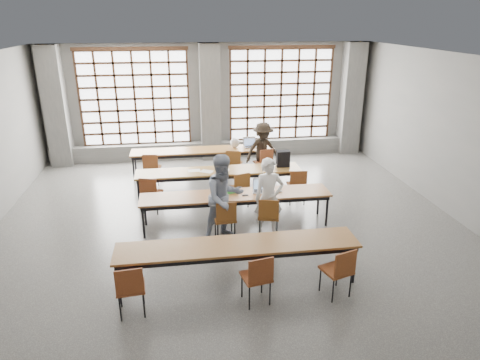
% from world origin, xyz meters
% --- Properties ---
extents(floor, '(11.00, 11.00, 0.00)m').
position_xyz_m(floor, '(0.00, 0.00, 0.00)').
color(floor, '#4B4B48').
rests_on(floor, ground).
extents(ceiling, '(11.00, 11.00, 0.00)m').
position_xyz_m(ceiling, '(0.00, 0.00, 3.50)').
color(ceiling, silver).
rests_on(ceiling, floor).
extents(wall_back, '(10.00, 0.00, 10.00)m').
position_xyz_m(wall_back, '(0.00, 5.50, 1.75)').
color(wall_back, slate).
rests_on(wall_back, floor).
extents(wall_right, '(0.00, 11.00, 11.00)m').
position_xyz_m(wall_right, '(5.00, 0.00, 1.75)').
color(wall_right, slate).
rests_on(wall_right, floor).
extents(column_left, '(0.60, 0.55, 3.50)m').
position_xyz_m(column_left, '(-4.50, 5.22, 1.75)').
color(column_left, '#565653').
rests_on(column_left, floor).
extents(column_mid, '(0.60, 0.55, 3.50)m').
position_xyz_m(column_mid, '(0.00, 5.22, 1.75)').
color(column_mid, '#565653').
rests_on(column_mid, floor).
extents(column_right, '(0.60, 0.55, 3.50)m').
position_xyz_m(column_right, '(4.50, 5.22, 1.75)').
color(column_right, '#565653').
rests_on(column_right, floor).
extents(window_left, '(3.32, 0.12, 3.00)m').
position_xyz_m(window_left, '(-2.25, 5.42, 1.90)').
color(window_left, white).
rests_on(window_left, wall_back).
extents(window_right, '(3.32, 0.12, 3.00)m').
position_xyz_m(window_right, '(2.25, 5.42, 1.90)').
color(window_right, white).
rests_on(window_right, wall_back).
extents(sill_ledge, '(9.80, 0.35, 0.50)m').
position_xyz_m(sill_ledge, '(0.00, 5.30, 0.25)').
color(sill_ledge, '#565653').
rests_on(sill_ledge, floor).
extents(desk_row_a, '(4.00, 0.70, 0.73)m').
position_xyz_m(desk_row_a, '(-0.34, 3.73, 0.66)').
color(desk_row_a, brown).
rests_on(desk_row_a, floor).
extents(desk_row_b, '(4.00, 0.70, 0.73)m').
position_xyz_m(desk_row_b, '(-0.07, 1.96, 0.66)').
color(desk_row_b, brown).
rests_on(desk_row_b, floor).
extents(desk_row_c, '(4.00, 0.70, 0.73)m').
position_xyz_m(desk_row_c, '(0.13, 0.42, 0.66)').
color(desk_row_c, brown).
rests_on(desk_row_c, floor).
extents(desk_row_d, '(4.00, 0.70, 0.73)m').
position_xyz_m(desk_row_d, '(-0.12, -1.68, 0.66)').
color(desk_row_d, brown).
rests_on(desk_row_d, floor).
extents(chair_back_left, '(0.48, 0.48, 0.88)m').
position_xyz_m(chair_back_left, '(-1.75, 3.11, 0.54)').
color(chair_back_left, brown).
rests_on(chair_back_left, floor).
extents(chair_back_mid, '(0.51, 0.52, 0.88)m').
position_xyz_m(chair_back_mid, '(0.44, 3.11, 0.54)').
color(chair_back_mid, brown).
rests_on(chair_back_mid, floor).
extents(chair_back_right, '(0.53, 0.53, 0.88)m').
position_xyz_m(chair_back_right, '(1.29, 3.11, 0.54)').
color(chair_back_right, brown).
rests_on(chair_back_right, floor).
extents(chair_mid_left, '(0.52, 0.53, 0.88)m').
position_xyz_m(chair_mid_left, '(-1.70, 1.34, 0.54)').
color(chair_mid_left, brown).
rests_on(chair_mid_left, floor).
extents(chair_mid_centre, '(0.52, 0.53, 0.88)m').
position_xyz_m(chair_mid_centre, '(0.35, 1.34, 0.54)').
color(chair_mid_centre, brown).
rests_on(chair_mid_centre, floor).
extents(chair_mid_right, '(0.45, 0.45, 0.88)m').
position_xyz_m(chair_mid_right, '(1.72, 1.33, 0.54)').
color(chair_mid_right, brown).
rests_on(chair_mid_right, floor).
extents(chair_front_left, '(0.44, 0.45, 0.88)m').
position_xyz_m(chair_front_left, '(-0.17, -0.21, 0.54)').
color(chair_front_left, brown).
rests_on(chair_front_left, floor).
extents(chair_front_right, '(0.51, 0.52, 0.88)m').
position_xyz_m(chair_front_right, '(0.71, -0.21, 0.54)').
color(chair_front_right, brown).
rests_on(chair_front_right, floor).
extents(chair_near_left, '(0.46, 0.46, 0.88)m').
position_xyz_m(chair_near_left, '(-1.81, -2.31, 0.54)').
color(chair_near_left, brown).
rests_on(chair_near_left, floor).
extents(chair_near_mid, '(0.49, 0.50, 0.88)m').
position_xyz_m(chair_near_mid, '(0.09, -2.31, 0.54)').
color(chair_near_mid, maroon).
rests_on(chair_near_mid, floor).
extents(chair_near_right, '(0.53, 0.53, 0.88)m').
position_xyz_m(chair_near_right, '(1.40, -2.30, 0.54)').
color(chair_near_right, brown).
rests_on(chair_near_right, floor).
extents(student_male, '(0.62, 0.42, 1.64)m').
position_xyz_m(student_male, '(0.73, -0.08, 0.82)').
color(student_male, white).
rests_on(student_male, floor).
extents(student_female, '(1.05, 0.95, 1.76)m').
position_xyz_m(student_female, '(-0.17, -0.08, 0.88)').
color(student_female, navy).
rests_on(student_female, floor).
extents(student_back, '(1.12, 0.81, 1.56)m').
position_xyz_m(student_back, '(1.26, 3.23, 0.78)').
color(student_back, black).
rests_on(student_back, floor).
extents(laptop_front, '(0.41, 0.36, 0.26)m').
position_xyz_m(laptop_front, '(0.69, 0.53, 0.79)').
color(laptop_front, silver).
rests_on(laptop_front, desk_row_c).
extents(laptop_back, '(0.38, 0.33, 0.26)m').
position_xyz_m(laptop_back, '(1.01, 3.84, 0.79)').
color(laptop_back, '#B8B8BD').
rests_on(laptop_back, desk_row_a).
extents(mouse, '(0.11, 0.08, 0.04)m').
position_xyz_m(mouse, '(1.08, 0.40, 0.75)').
color(mouse, white).
rests_on(mouse, desk_row_c).
extents(green_box, '(0.26, 0.13, 0.09)m').
position_xyz_m(green_box, '(0.08, 0.50, 0.78)').
color(green_box, green).
rests_on(green_box, desk_row_c).
extents(phone, '(0.13, 0.06, 0.01)m').
position_xyz_m(phone, '(0.31, 0.32, 0.74)').
color(phone, black).
rests_on(phone, desk_row_c).
extents(paper_sheet_a, '(0.30, 0.22, 0.00)m').
position_xyz_m(paper_sheet_a, '(-0.67, 2.01, 0.73)').
color(paper_sheet_a, white).
rests_on(paper_sheet_a, desk_row_b).
extents(paper_sheet_b, '(0.36, 0.33, 0.00)m').
position_xyz_m(paper_sheet_b, '(-0.37, 1.91, 0.73)').
color(paper_sheet_b, silver).
rests_on(paper_sheet_b, desk_row_b).
extents(paper_sheet_c, '(0.35, 0.30, 0.00)m').
position_xyz_m(paper_sheet_c, '(0.03, 1.96, 0.73)').
color(paper_sheet_c, white).
rests_on(paper_sheet_c, desk_row_b).
extents(backpack, '(0.32, 0.21, 0.40)m').
position_xyz_m(backpack, '(1.53, 2.01, 0.93)').
color(backpack, black).
rests_on(backpack, desk_row_b).
extents(plastic_bag, '(0.28, 0.23, 0.29)m').
position_xyz_m(plastic_bag, '(0.56, 3.78, 0.87)').
color(plastic_bag, silver).
rests_on(plastic_bag, desk_row_a).
extents(red_pouch, '(0.20, 0.09, 0.06)m').
position_xyz_m(red_pouch, '(-1.82, -2.23, 0.50)').
color(red_pouch, maroon).
rests_on(red_pouch, chair_near_left).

